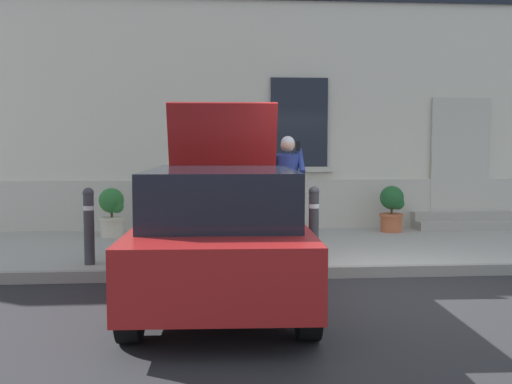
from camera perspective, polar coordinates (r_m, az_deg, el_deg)
The scene contains 12 objects.
ground_plane at distance 7.10m, azimuth 11.53°, elevation -9.85°, with size 80.00×80.00×0.00m, color #232326.
sidewalk at distance 9.74m, azimuth 6.95°, elevation -5.42°, with size 24.00×3.60×0.15m, color #99968E.
curb_edge at distance 7.96m, azimuth 9.65°, elevation -7.69°, with size 24.00×0.12×0.15m, color gray.
building_facade at distance 12.21m, azimuth 4.75°, elevation 13.82°, with size 24.00×1.52×7.50m.
entrance_stoop at distance 12.08m, azimuth 19.55°, elevation -2.72°, with size 1.95×0.64×0.32m.
hatchback_car_red at distance 6.60m, azimuth -3.37°, elevation -3.78°, with size 1.91×4.12×2.34m.
bollard_near_person at distance 8.15m, azimuth 5.66°, elevation -2.82°, with size 0.15×0.15×1.04m.
bollard_far_left at distance 8.18m, azimuth -16.00°, elevation -2.94°, with size 0.15×0.15×1.04m.
person_on_phone at distance 8.88m, azimuth 3.06°, elevation 0.64°, with size 0.51×0.48×1.75m.
planter_cream at distance 10.63m, azimuth -13.88°, elevation -1.80°, with size 0.44×0.44×0.86m.
planter_charcoal at distance 10.80m, azimuth -0.11°, elevation -1.56°, with size 0.44×0.44×0.86m.
planter_terracotta at distance 11.17m, azimuth 13.15°, elevation -1.48°, with size 0.44×0.44×0.86m.
Camera 1 is at (-1.93, -6.60, 1.75)m, focal length 40.96 mm.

